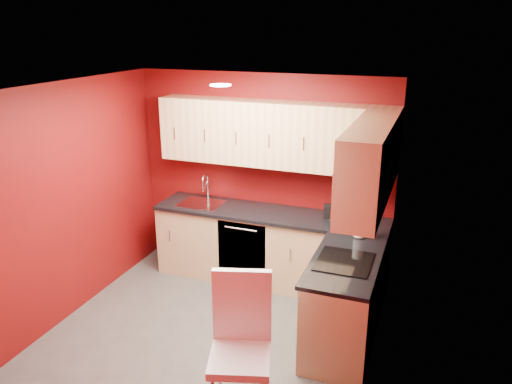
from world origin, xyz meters
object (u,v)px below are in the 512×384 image
Objects in this scene: napkin_holder at (330,211)px; coffee_maker at (345,211)px; microwave at (362,188)px; paper_towel at (360,225)px; sink at (202,200)px; dining_chair at (240,350)px.

coffee_maker is at bearing -28.31° from napkin_holder.
paper_towel is at bearing 97.25° from microwave.
paper_towel is (0.22, -0.34, -0.00)m from coffee_maker.
sink is 1.80m from coffee_maker.
coffee_maker is at bearing 62.69° from dining_chair.
coffee_maker is 0.41m from paper_towel.
dining_chair is at bearing -120.41° from microwave.
dining_chair is (1.40, -2.19, -0.35)m from sink.
paper_towel is (2.01, -0.36, 0.10)m from sink.
dining_chair is (-0.61, -1.82, -0.45)m from paper_towel.
microwave is at bearing -25.60° from sink.
microwave is 1.20m from coffee_maker.
napkin_holder is (-0.20, 0.11, -0.06)m from coffee_maker.
microwave reaches higher than paper_towel.
coffee_maker is 2.25m from dining_chair.
napkin_holder is at bearing 3.04° from sink.
paper_towel reaches higher than napkin_holder.
microwave reaches higher than dining_chair.
microwave is 1.37m from napkin_holder.
microwave is 0.64× the size of dining_chair.
coffee_maker is at bearing 107.00° from microwave.
paper_towel is at bearing -10.28° from sink.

